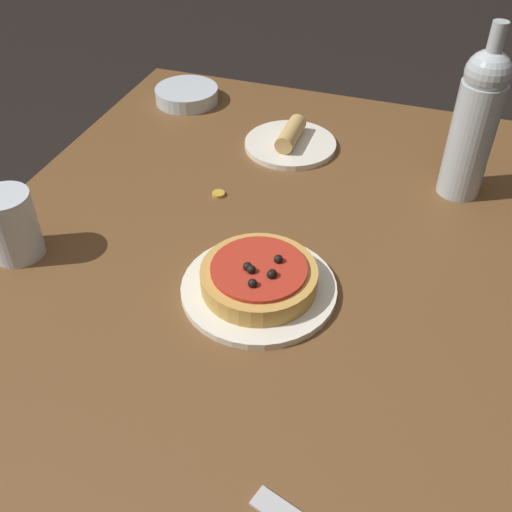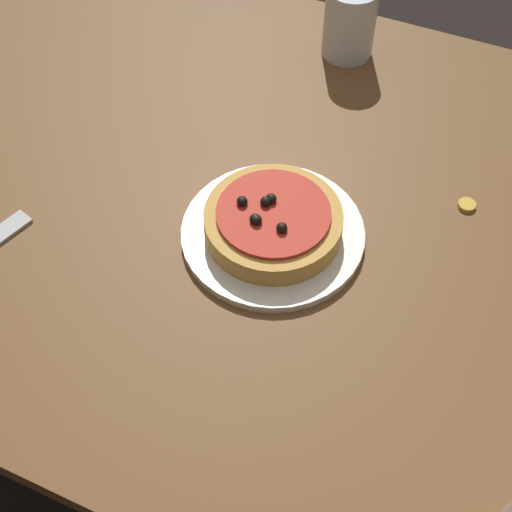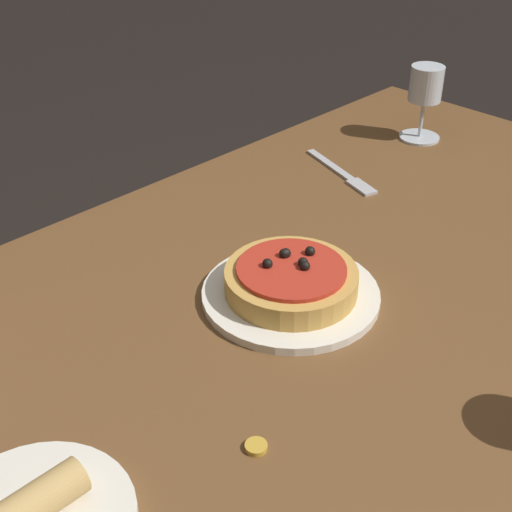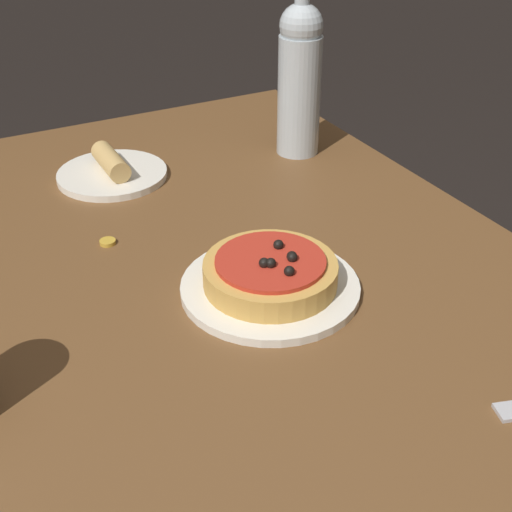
{
  "view_description": "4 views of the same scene",
  "coord_description": "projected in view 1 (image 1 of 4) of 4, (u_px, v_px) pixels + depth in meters",
  "views": [
    {
      "loc": [
        -0.59,
        -0.27,
        1.38
      ],
      "look_at": [
        0.01,
        -0.06,
        0.83
      ],
      "focal_mm": 42.0,
      "sensor_mm": 36.0,
      "label": 1
    },
    {
      "loc": [
        0.26,
        -0.6,
        1.47
      ],
      "look_at": [
        0.04,
        -0.12,
        0.76
      ],
      "focal_mm": 50.0,
      "sensor_mm": 36.0,
      "label": 2
    },
    {
      "loc": [
        0.62,
        0.46,
        1.3
      ],
      "look_at": [
        0.06,
        -0.1,
        0.79
      ],
      "focal_mm": 50.0,
      "sensor_mm": 36.0,
      "label": 3
    },
    {
      "loc": [
        -0.64,
        0.32,
        1.28
      ],
      "look_at": [
        -0.01,
        -0.01,
        0.83
      ],
      "focal_mm": 50.0,
      "sensor_mm": 36.0,
      "label": 4
    }
  ],
  "objects": [
    {
      "name": "dining_table",
      "position": [
        216.0,
        336.0,
        0.96
      ],
      "size": [
        1.49,
        0.92,
        0.73
      ],
      "color": "brown",
      "rests_on": "ground_plane"
    },
    {
      "name": "dinner_plate",
      "position": [
        259.0,
        288.0,
        0.92
      ],
      "size": [
        0.24,
        0.24,
        0.01
      ],
      "color": "white",
      "rests_on": "dining_table"
    },
    {
      "name": "pizza",
      "position": [
        259.0,
        277.0,
        0.9
      ],
      "size": [
        0.18,
        0.18,
        0.05
      ],
      "color": "gold",
      "rests_on": "dinner_plate"
    },
    {
      "name": "wine_bottle",
      "position": [
        475.0,
        122.0,
        1.04
      ],
      "size": [
        0.08,
        0.08,
        0.32
      ],
      "color": "#B2BCC1",
      "rests_on": "dining_table"
    },
    {
      "name": "water_cup",
      "position": [
        12.0,
        224.0,
        0.96
      ],
      "size": [
        0.08,
        0.08,
        0.12
      ],
      "color": "silver",
      "rests_on": "dining_table"
    },
    {
      "name": "side_bowl",
      "position": [
        187.0,
        95.0,
        1.4
      ],
      "size": [
        0.15,
        0.15,
        0.03
      ],
      "color": "silver",
      "rests_on": "dining_table"
    },
    {
      "name": "side_plate",
      "position": [
        290.0,
        142.0,
        1.25
      ],
      "size": [
        0.19,
        0.19,
        0.05
      ],
      "color": "white",
      "rests_on": "dining_table"
    },
    {
      "name": "bottle_cap",
      "position": [
        218.0,
        194.0,
        1.12
      ],
      "size": [
        0.02,
        0.02,
        0.01
      ],
      "color": "gold",
      "rests_on": "dining_table"
    }
  ]
}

